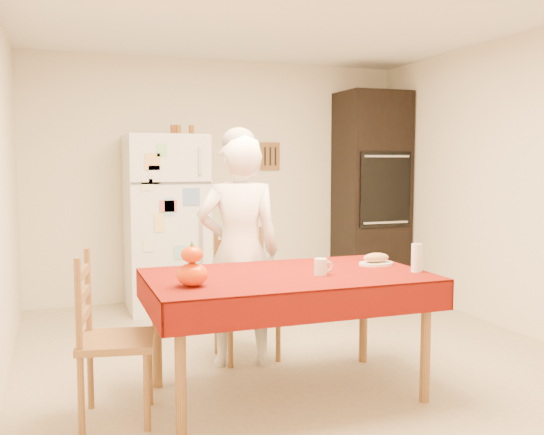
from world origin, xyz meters
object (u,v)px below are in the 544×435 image
dining_table (287,285)px  coffee_mug (321,267)px  oven_cabinet (371,193)px  seated_woman (239,252)px  bread_plate (376,264)px  pumpkin_lower (192,275)px  chair_far (244,288)px  chair_left (104,332)px  refrigerator (166,223)px  wine_glass (417,258)px

dining_table → coffee_mug: coffee_mug is taller
oven_cabinet → seated_woman: 2.81m
coffee_mug → bread_plate: bearing=22.0°
oven_cabinet → pumpkin_lower: oven_cabinet is taller
oven_cabinet → chair_far: 2.68m
chair_left → seated_woman: (0.98, 0.66, 0.30)m
refrigerator → chair_far: (0.29, -1.64, -0.34)m
bread_plate → wine_glass: bearing=-69.0°
chair_left → bread_plate: (1.76, 0.11, 0.26)m
oven_cabinet → chair_far: bearing=-139.6°
chair_far → coffee_mug: chair_far is taller
refrigerator → chair_far: 1.70m
chair_left → wine_glass: chair_left is taller
pumpkin_lower → refrigerator: bearing=83.4°
coffee_mug → refrigerator: bearing=100.8°
coffee_mug → seated_woman: bearing=111.1°
chair_far → pumpkin_lower: 1.21m
dining_table → seated_woman: bearing=100.2°
coffee_mug → wine_glass: (0.61, -0.10, 0.04)m
oven_cabinet → wine_glass: bearing=-113.4°
pumpkin_lower → bread_plate: bearing=11.6°
coffee_mug → oven_cabinet: bearing=55.8°
oven_cabinet → seated_woman: (-2.08, -1.87, -0.29)m
bread_plate → pumpkin_lower: bearing=-168.4°
chair_far → seated_woman: 0.36m
refrigerator → pumpkin_lower: 2.66m
wine_glass → dining_table: bearing=164.8°
dining_table → bread_plate: bread_plate is taller
coffee_mug → pumpkin_lower: size_ratio=0.57×
chair_left → pumpkin_lower: chair_left is taller
chair_left → coffee_mug: bearing=-83.8°
chair_left → wine_glass: bearing=-85.5°
oven_cabinet → refrigerator: bearing=-178.8°
pumpkin_lower → wine_glass: (1.41, -0.04, 0.02)m
chair_far → coffee_mug: bearing=-80.1°
refrigerator → chair_far: refrigerator is taller
coffee_mug → wine_glass: bearing=-9.6°
dining_table → chair_left: 1.11m
chair_far → bread_plate: size_ratio=3.96×
chair_left → pumpkin_lower: bearing=-98.4°
oven_cabinet → dining_table: oven_cabinet is taller
oven_cabinet → wine_glass: size_ratio=12.50×
oven_cabinet → coffee_mug: 3.19m
chair_far → bread_plate: 1.04m
oven_cabinet → bread_plate: (-1.29, -2.43, -0.33)m
wine_glass → bread_plate: size_ratio=0.73×
oven_cabinet → dining_table: size_ratio=1.29×
pumpkin_lower → chair_left: bearing=161.1°
oven_cabinet → wine_glass: 2.98m
dining_table → refrigerator: bearing=97.4°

